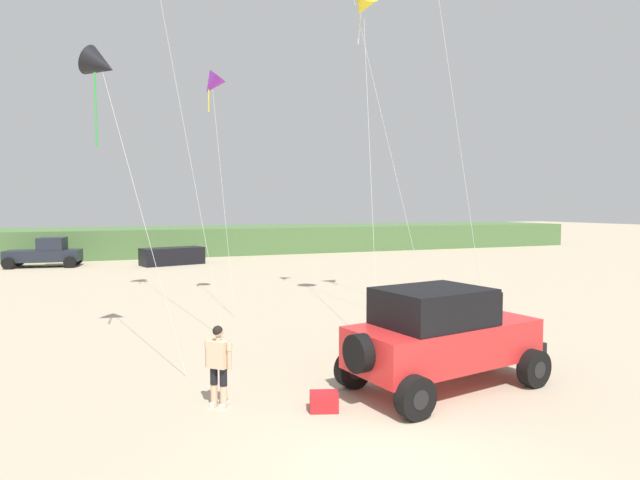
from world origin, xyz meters
The scene contains 10 objects.
ground_plane centered at (0.00, 0.00, 0.00)m, with size 220.00×220.00×0.00m, color tan.
dune_ridge centered at (-4.84, 40.19, 1.13)m, with size 90.00×9.35×2.25m, color #4C703D.
jeep centered at (2.65, 2.60, 1.20)m, with size 5.00×3.08×2.26m.
person_watching centered at (-2.19, 3.25, 0.94)m, with size 0.49×0.47×1.67m.
cooler_box centered at (-0.29, 2.30, 0.19)m, with size 0.56×0.36×0.38m, color #B21E23.
distant_pickup centered at (-8.35, 32.59, 0.94)m, with size 4.83×2.99×1.98m.
distant_sedan centered at (-0.27, 30.87, 0.60)m, with size 4.20×1.70×1.20m, color black.
kite_blue_swept centered at (4.86, 11.17, 11.66)m, with size 2.86×6.45×12.35m.
kite_green_box centered at (-4.30, 8.50, 7.84)m, with size 2.39×3.67×8.46m.
kite_white_parafoil centered at (-0.21, 14.72, 9.00)m, with size 1.27×3.56×9.61m.
Camera 1 is at (-4.10, -7.16, 4.02)m, focal length 29.66 mm.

